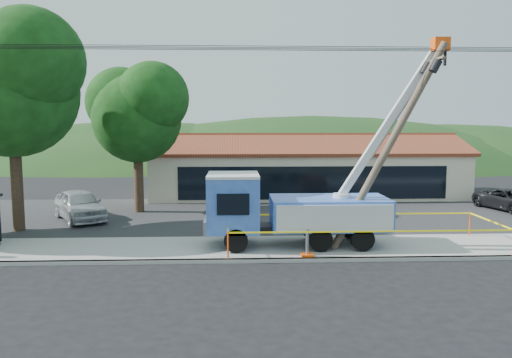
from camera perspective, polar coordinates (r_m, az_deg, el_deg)
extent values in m
plane|color=black|center=(17.79, 1.70, -11.35)|extent=(120.00, 120.00, 0.00)
cube|color=#AEACA3|center=(19.77, 1.26, -9.29)|extent=(60.00, 0.25, 0.15)
cube|color=#AEACA3|center=(21.60, 0.94, -7.92)|extent=(60.00, 4.00, 0.15)
cube|color=#28282B|center=(29.42, 0.02, -4.09)|extent=(60.00, 12.00, 0.10)
cube|color=beige|center=(37.45, 5.63, 0.72)|extent=(22.00, 8.00, 3.40)
cube|color=black|center=(33.52, 6.58, -0.44)|extent=(18.04, 0.08, 2.21)
cube|color=maroon|center=(35.31, 6.12, 3.94)|extent=(22.50, 4.53, 1.52)
cube|color=maroon|center=(39.27, 5.25, 4.21)|extent=(22.50, 4.53, 1.52)
cube|color=maroon|center=(37.27, 5.67, 5.08)|extent=(22.50, 0.30, 0.25)
cylinder|color=#332316|center=(27.28, -25.66, -0.30)|extent=(0.56, 0.56, 5.06)
sphere|color=#10330E|center=(27.16, -26.11, 8.90)|extent=(6.30, 6.30, 6.30)
sphere|color=#10330E|center=(26.01, -24.42, 12.17)|extent=(5.04, 5.04, 5.04)
cylinder|color=#332316|center=(30.63, -13.26, 0.02)|extent=(0.56, 0.56, 4.18)
sphere|color=#10330E|center=(30.44, -13.44, 6.79)|extent=(5.25, 5.25, 5.25)
sphere|color=#10330E|center=(31.36, -15.14, 8.46)|extent=(4.20, 4.20, 4.20)
sphere|color=#10330E|center=(29.60, -11.74, 9.05)|extent=(4.20, 4.20, 4.20)
ellipsoid|color=#163E17|center=(73.40, -13.23, 2.07)|extent=(78.40, 56.00, 28.00)
ellipsoid|color=#163E17|center=(72.96, 6.45, 2.17)|extent=(89.60, 64.00, 32.00)
ellipsoid|color=#163E17|center=(78.57, 21.03, 2.09)|extent=(72.80, 52.00, 26.00)
cylinder|color=black|center=(20.22, 1.13, 14.53)|extent=(60.00, 0.02, 0.02)
cylinder|color=black|center=(20.74, 1.05, 14.67)|extent=(60.00, 0.02, 0.02)
cylinder|color=black|center=(21.25, 0.96, 14.80)|extent=(60.00, 0.02, 0.02)
cylinder|color=black|center=(21.66, 0.90, 14.96)|extent=(60.00, 0.02, 0.02)
cylinder|color=black|center=(20.53, -2.31, -7.02)|extent=(0.98, 0.33, 0.98)
cylinder|color=black|center=(22.76, -2.32, -5.68)|extent=(0.98, 0.33, 0.98)
cylinder|color=black|center=(20.83, 7.39, -6.88)|extent=(0.98, 0.33, 0.98)
cylinder|color=black|center=(23.03, 6.42, -5.57)|extent=(0.98, 0.33, 0.98)
cylinder|color=black|center=(21.19, 12.06, -6.74)|extent=(0.98, 0.33, 0.98)
cylinder|color=black|center=(23.36, 10.66, -5.47)|extent=(0.98, 0.33, 0.98)
cube|color=black|center=(21.78, 5.18, -5.53)|extent=(7.18, 1.09, 0.27)
cube|color=#355CBC|center=(21.39, -2.62, -2.76)|extent=(2.18, 2.61, 2.29)
cube|color=silver|center=(21.23, -2.64, 0.43)|extent=(2.18, 2.61, 0.13)
cube|color=black|center=(21.39, -5.40, -2.34)|extent=(0.09, 1.96, 0.98)
cube|color=gray|center=(21.58, -5.66, -5.06)|extent=(0.16, 2.50, 0.54)
cube|color=#355CBC|center=(21.84, 8.32, -3.79)|extent=(5.01, 2.61, 1.31)
cylinder|color=silver|center=(21.87, 9.75, -2.50)|extent=(0.76, 0.76, 0.65)
cube|color=silver|center=(22.11, 15.00, 6.43)|extent=(4.23, 0.30, 6.50)
cube|color=gray|center=(22.21, 15.83, 7.10)|extent=(2.55, 0.20, 3.91)
cube|color=#FF500D|center=(22.81, 20.33, 14.23)|extent=(0.65, 0.54, 0.54)
cube|color=#FF500D|center=(20.16, 5.86, -8.62)|extent=(0.49, 0.49, 0.09)
cube|color=#FF500D|center=(24.23, 11.27, -6.14)|extent=(0.49, 0.49, 0.09)
cylinder|color=brown|center=(21.43, 14.86, 3.50)|extent=(4.71, 0.31, 8.67)
cube|color=brown|center=(22.17, 19.84, 12.68)|extent=(0.16, 1.75, 0.16)
cylinder|color=black|center=(22.52, 18.86, 11.87)|extent=(0.54, 0.35, 0.59)
cylinder|color=black|center=(21.62, 19.82, 12.07)|extent=(0.54, 0.35, 0.59)
cylinder|color=#FF500D|center=(19.55, -3.22, -7.60)|extent=(0.07, 0.07, 1.09)
cylinder|color=#FF500D|center=(25.67, 23.24, -4.72)|extent=(0.07, 0.07, 1.09)
cylinder|color=#FF500D|center=(23.16, -3.10, -5.36)|extent=(0.07, 0.07, 1.09)
cube|color=yellow|center=(20.16, 13.20, -5.89)|extent=(11.35, 0.01, 0.07)
cube|color=yellow|center=(23.95, 25.21, -4.39)|extent=(0.01, 3.71, 0.07)
cube|color=yellow|center=(23.69, 10.79, -3.99)|extent=(11.35, 0.01, 0.07)
cube|color=yellow|center=(21.25, -3.16, -5.09)|extent=(0.01, 3.71, 0.07)
imported|color=#AAAEB1|center=(29.23, -19.43, -4.63)|extent=(4.26, 5.27, 1.69)
imported|color=#97330F|center=(28.31, 10.13, -4.71)|extent=(1.57, 4.10, 1.33)
imported|color=black|center=(34.32, 26.95, -3.36)|extent=(3.19, 4.99, 1.28)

